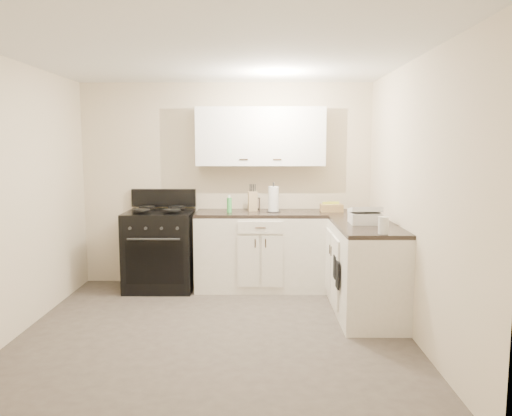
{
  "coord_description": "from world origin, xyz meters",
  "views": [
    {
      "loc": [
        0.42,
        -4.44,
        1.73
      ],
      "look_at": [
        0.38,
        0.85,
        1.07
      ],
      "focal_mm": 35.0,
      "sensor_mm": 36.0,
      "label": 1
    }
  ],
  "objects_px": {
    "knife_block": "(253,201)",
    "countertop_grill": "(365,218)",
    "wicker_basket": "(332,208)",
    "stove": "(160,251)",
    "paper_towel": "(274,199)"
  },
  "relations": [
    {
      "from": "stove",
      "to": "knife_block",
      "type": "height_order",
      "value": "knife_block"
    },
    {
      "from": "knife_block",
      "to": "countertop_grill",
      "type": "relative_size",
      "value": 0.77
    },
    {
      "from": "paper_towel",
      "to": "wicker_basket",
      "type": "bearing_deg",
      "value": 3.91
    },
    {
      "from": "countertop_grill",
      "to": "knife_block",
      "type": "bearing_deg",
      "value": 139.22
    },
    {
      "from": "stove",
      "to": "knife_block",
      "type": "distance_m",
      "value": 1.27
    },
    {
      "from": "stove",
      "to": "knife_block",
      "type": "bearing_deg",
      "value": 6.13
    },
    {
      "from": "knife_block",
      "to": "wicker_basket",
      "type": "height_order",
      "value": "knife_block"
    },
    {
      "from": "paper_towel",
      "to": "countertop_grill",
      "type": "height_order",
      "value": "paper_towel"
    },
    {
      "from": "paper_towel",
      "to": "countertop_grill",
      "type": "distance_m",
      "value": 1.28
    },
    {
      "from": "paper_towel",
      "to": "wicker_basket",
      "type": "height_order",
      "value": "paper_towel"
    },
    {
      "from": "knife_block",
      "to": "paper_towel",
      "type": "xyz_separation_m",
      "value": [
        0.25,
        -0.1,
        0.03
      ]
    },
    {
      "from": "wicker_basket",
      "to": "stove",
      "type": "bearing_deg",
      "value": -178.07
    },
    {
      "from": "countertop_grill",
      "to": "paper_towel",
      "type": "bearing_deg",
      "value": 135.2
    },
    {
      "from": "knife_block",
      "to": "paper_towel",
      "type": "height_order",
      "value": "paper_towel"
    },
    {
      "from": "knife_block",
      "to": "countertop_grill",
      "type": "distance_m",
      "value": 1.53
    }
  ]
}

